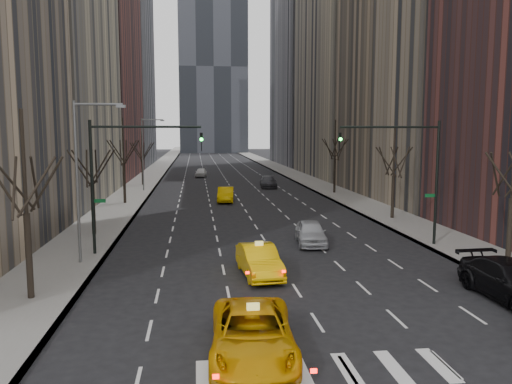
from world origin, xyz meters
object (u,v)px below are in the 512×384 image
object	(u,v)px
taxi_suv	(253,334)
parked_suv_black	(512,281)
silver_sedan_ahead	(311,232)
taxi_sedan	(259,261)

from	to	relation	value
taxi_suv	parked_suv_black	size ratio (longest dim) A/B	1.00
silver_sedan_ahead	taxi_sedan	bearing A→B (deg)	-115.53
taxi_suv	parked_suv_black	bearing A→B (deg)	23.72
taxi_sedan	parked_suv_black	xyz separation A→B (m)	(10.66, -5.14, 0.06)
parked_suv_black	silver_sedan_ahead	bearing A→B (deg)	115.77
taxi_sedan	silver_sedan_ahead	world-z (taller)	taxi_sedan
taxi_sedan	parked_suv_black	size ratio (longest dim) A/B	0.82
taxi_suv	silver_sedan_ahead	distance (m)	17.26
silver_sedan_ahead	parked_suv_black	world-z (taller)	parked_suv_black
taxi_suv	parked_suv_black	distance (m)	12.82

